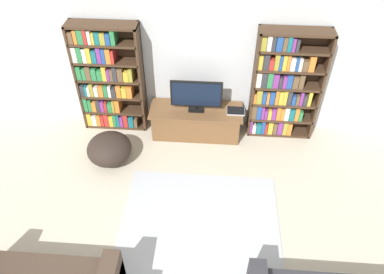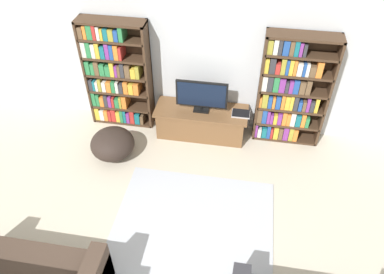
{
  "view_description": "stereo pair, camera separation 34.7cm",
  "coord_description": "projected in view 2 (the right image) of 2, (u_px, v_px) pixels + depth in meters",
  "views": [
    {
      "loc": [
        0.28,
        -0.79,
        4.08
      ],
      "look_at": [
        0.0,
        3.0,
        0.7
      ],
      "focal_mm": 35.0,
      "sensor_mm": 36.0,
      "label": 1
    },
    {
      "loc": [
        0.63,
        -0.75,
        4.08
      ],
      "look_at": [
        0.0,
        3.0,
        0.7
      ],
      "focal_mm": 35.0,
      "sensor_mm": 36.0,
      "label": 2
    }
  ],
  "objects": [
    {
      "name": "bookshelf_right",
      "position": [
        289.0,
        91.0,
        5.57
      ],
      "size": [
        1.03,
        0.3,
        1.81
      ],
      "color": "#422D1E",
      "rests_on": "ground_plane"
    },
    {
      "name": "area_rug",
      "position": [
        194.0,
        223.0,
        4.86
      ],
      "size": [
        2.05,
        1.69,
        0.02
      ],
      "color": "#B2B7C1",
      "rests_on": "ground_plane"
    },
    {
      "name": "laptop",
      "position": [
        241.0,
        114.0,
        5.8
      ],
      "size": [
        0.28,
        0.21,
        0.03
      ],
      "color": "#B7B7BC",
      "rests_on": "tv_stand"
    },
    {
      "name": "television",
      "position": [
        202.0,
        96.0,
        5.7
      ],
      "size": [
        0.79,
        0.16,
        0.53
      ],
      "color": "black",
      "rests_on": "tv_stand"
    },
    {
      "name": "bookshelf_left",
      "position": [
        115.0,
        75.0,
        5.91
      ],
      "size": [
        1.03,
        0.3,
        1.81
      ],
      "color": "#422D1E",
      "rests_on": "ground_plane"
    },
    {
      "name": "wall_back",
      "position": [
        206.0,
        53.0,
        5.6
      ],
      "size": [
        8.8,
        0.06,
        2.6
      ],
      "color": "silver",
      "rests_on": "ground_plane"
    },
    {
      "name": "tv_stand",
      "position": [
        201.0,
        122.0,
        6.05
      ],
      "size": [
        1.47,
        0.55,
        0.48
      ],
      "color": "brown",
      "rests_on": "ground_plane"
    },
    {
      "name": "beanbag_ottoman",
      "position": [
        113.0,
        144.0,
        5.69
      ],
      "size": [
        0.67,
        0.67,
        0.44
      ],
      "primitive_type": "ellipsoid",
      "color": "#2D231E",
      "rests_on": "ground_plane"
    }
  ]
}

